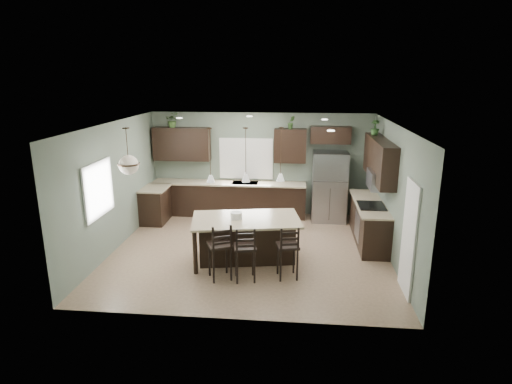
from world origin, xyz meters
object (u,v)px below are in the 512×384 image
object	(u,v)px
kitchen_island	(246,239)
bar_stool_center	(245,253)
bar_stool_left	(220,251)
refrigerator	(329,187)
plant_back_left	(173,120)
bar_stool_right	(288,252)
serving_dish	(236,216)

from	to	relation	value
kitchen_island	bar_stool_center	world-z (taller)	bar_stool_center
kitchen_island	bar_stool_left	distance (m)	0.97
refrigerator	kitchen_island	bearing A→B (deg)	-124.09
refrigerator	plant_back_left	bearing A→B (deg)	176.46
refrigerator	kitchen_island	xyz separation A→B (m)	(-1.88, -2.77, -0.46)
refrigerator	bar_stool_right	bearing A→B (deg)	-105.96
serving_dish	bar_stool_right	distance (m)	1.35
serving_dish	plant_back_left	size ratio (longest dim) A/B	0.61
refrigerator	kitchen_island	distance (m)	3.38
bar_stool_left	bar_stool_right	size ratio (longest dim) A/B	1.05
kitchen_island	serving_dish	bearing A→B (deg)	-180.00
bar_stool_center	plant_back_left	size ratio (longest dim) A/B	2.77
bar_stool_center	kitchen_island	bearing A→B (deg)	84.12
kitchen_island	bar_stool_right	distance (m)	1.14
serving_dish	bar_stool_center	size ratio (longest dim) A/B	0.22
serving_dish	refrigerator	bearing A→B (deg)	53.56
serving_dish	bar_stool_center	world-z (taller)	bar_stool_center
refrigerator	kitchen_island	size ratio (longest dim) A/B	0.84
refrigerator	bar_stool_right	world-z (taller)	refrigerator
kitchen_island	plant_back_left	distance (m)	4.39
serving_dish	bar_stool_left	distance (m)	0.97
bar_stool_center	plant_back_left	distance (m)	5.06
refrigerator	bar_stool_center	distance (m)	4.10
bar_stool_left	bar_stool_center	xyz separation A→B (m)	(0.48, -0.02, -0.02)
bar_stool_left	bar_stool_center	size ratio (longest dim) A/B	1.03
kitchen_island	bar_stool_center	bearing A→B (deg)	-94.73
serving_dish	plant_back_left	world-z (taller)	plant_back_left
serving_dish	bar_stool_center	xyz separation A→B (m)	(0.28, -0.86, -0.45)
plant_back_left	bar_stool_right	bearing A→B (deg)	-49.33
kitchen_island	bar_stool_right	bearing A→B (deg)	-49.46
kitchen_island	bar_stool_center	size ratio (longest dim) A/B	2.01
bar_stool_left	serving_dish	bearing A→B (deg)	52.10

